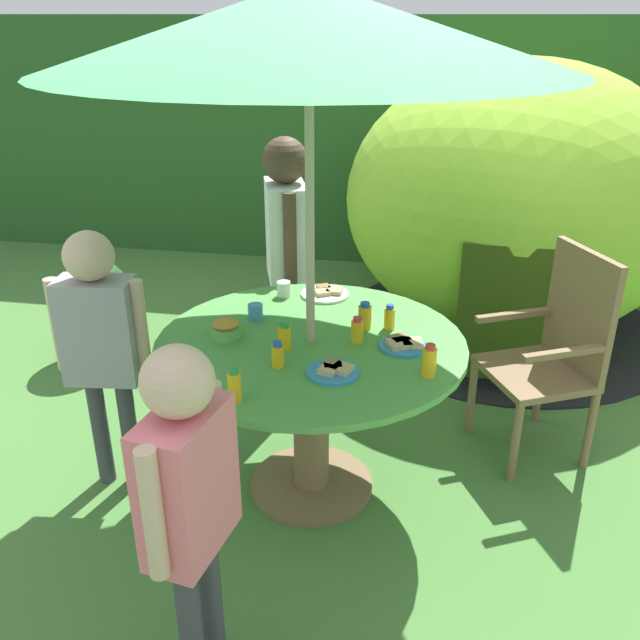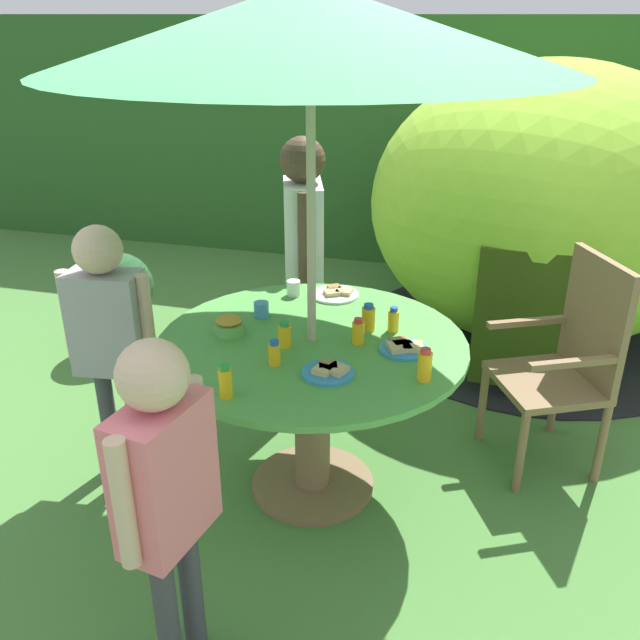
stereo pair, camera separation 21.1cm
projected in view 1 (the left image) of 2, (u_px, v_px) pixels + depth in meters
The scene contains 23 objects.
ground_plane at pixel (312, 488), 3.14m from camera, with size 10.00×10.00×0.02m, color #477A38.
hedge_backdrop at pixel (386, 141), 5.83m from camera, with size 9.00×0.70×2.01m, color #285623.
garden_table at pixel (311, 382), 2.90m from camera, with size 1.31×1.31×0.76m.
patio_umbrella at pixel (309, 27), 2.32m from camera, with size 1.91×1.91×2.12m.
wooden_chair at pixel (555, 347), 3.20m from camera, with size 0.60×0.61×1.03m.
dome_tent at pixel (514, 203), 4.38m from camera, with size 2.32×2.32×1.78m.
potted_plant at pixel (96, 306), 4.20m from camera, with size 0.43×0.43×0.64m.
child_in_white_shirt at pixel (286, 233), 3.68m from camera, with size 0.31×0.46×1.43m.
child_in_grey_shirt at pixel (100, 331), 2.85m from camera, with size 0.41×0.21×1.22m.
child_in_pink_shirt at pixel (188, 482), 1.94m from camera, with size 0.22×0.41×1.21m.
snack_bowl at pixel (226, 329), 2.84m from camera, with size 0.13×0.13×0.08m.
plate_mid_left at pixel (326, 293), 3.27m from camera, with size 0.24×0.24×0.03m.
plate_far_left at pixel (334, 370), 2.56m from camera, with size 0.20×0.20×0.03m.
plate_near_left at pixel (403, 344), 2.76m from camera, with size 0.20×0.20×0.03m.
juice_bottle_near_right at pixel (284, 336), 2.73m from camera, with size 0.06×0.06×0.11m.
juice_bottle_far_right at pixel (429, 361), 2.52m from camera, with size 0.05×0.05×0.13m.
juice_bottle_center_front at pixel (365, 317), 2.90m from camera, with size 0.06×0.06×0.12m.
juice_bottle_center_back at pixel (390, 318), 2.91m from camera, with size 0.05×0.05×0.11m.
juice_bottle_mid_right at pixel (357, 330), 2.79m from camera, with size 0.05×0.05×0.11m.
juice_bottle_front_edge at pixel (278, 355), 2.60m from camera, with size 0.05×0.05×0.10m.
juice_bottle_back_edge at pixel (234, 386), 2.36m from camera, with size 0.05×0.05×0.13m.
cup_near at pixel (255, 312), 3.00m from camera, with size 0.07×0.07×0.07m, color #4C99D8.
cup_far at pixel (284, 289), 3.25m from camera, with size 0.07×0.07×0.07m, color white.
Camera 1 is at (0.48, -2.48, 2.01)m, focal length 37.68 mm.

